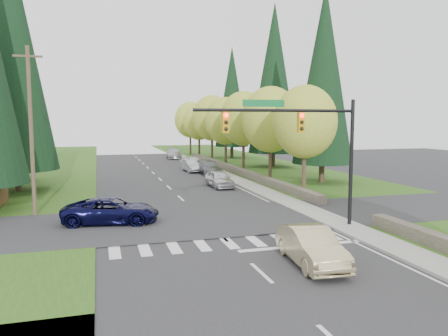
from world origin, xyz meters
name	(u,v)px	position (x,y,z in m)	size (l,w,h in m)	color
ground	(252,265)	(0.00, 0.00, 0.00)	(120.00, 120.00, 0.00)	#28282B
grass_east	(312,183)	(13.00, 20.00, 0.03)	(14.00, 110.00, 0.06)	#265215
cross_street	(205,221)	(0.00, 8.00, 0.00)	(120.00, 8.00, 0.10)	#28282B
sidewalk_east	(242,182)	(6.90, 22.00, 0.07)	(1.80, 80.00, 0.13)	gray
curb_east	(233,182)	(6.05, 22.00, 0.07)	(0.20, 80.00, 0.13)	gray
stone_wall_north	(233,169)	(8.60, 30.00, 0.35)	(0.70, 40.00, 0.70)	#4C4438
traffic_signal	(303,135)	(4.37, 4.50, 4.98)	(8.70, 0.37, 6.80)	black
utility_pole	(31,130)	(-9.50, 12.00, 5.14)	(1.60, 0.24, 10.00)	#473828
decid_tree_0	(305,122)	(9.20, 14.00, 5.60)	(4.80, 4.80, 8.37)	#38281C
decid_tree_1	(271,120)	(9.30, 21.00, 5.80)	(5.20, 5.20, 8.80)	#38281C
decid_tree_2	(244,119)	(9.10, 28.00, 5.93)	(5.00, 5.00, 8.82)	#38281C
decid_tree_3	(226,121)	(9.20, 35.00, 5.66)	(5.00, 5.00, 8.55)	#38281C
decid_tree_4	(212,118)	(9.30, 42.00, 6.06)	(5.40, 5.40, 9.18)	#38281C
decid_tree_5	(199,122)	(9.10, 49.00, 5.53)	(4.80, 4.80, 8.30)	#38281C
decid_tree_6	(190,120)	(9.20, 56.00, 5.86)	(5.20, 5.20, 8.86)	#38281C
conifer_w_c	(11,48)	(-12.00, 22.00, 11.29)	(6.46, 6.46, 20.80)	#38281C
conifer_w_e	(0,69)	(-14.00, 28.00, 10.29)	(5.78, 5.78, 18.80)	#38281C
conifer_e_a	(324,75)	(14.00, 20.00, 9.79)	(5.44, 5.44, 17.80)	#38281C
conifer_e_b	(274,78)	(15.00, 34.00, 10.79)	(6.12, 6.12, 19.80)	#38281C
conifer_e_c	(232,97)	(14.00, 48.00, 9.29)	(5.10, 5.10, 16.80)	#38281C
sedan_champagne	(311,246)	(2.25, -0.61, 0.74)	(1.56, 4.47, 1.47)	#CFBD8A
suv_navy	(111,211)	(-5.16, 8.71, 0.73)	(2.41, 5.23, 1.45)	black
parked_car_a	(219,179)	(4.20, 19.95, 0.72)	(1.70, 4.23, 1.44)	silver
parked_car_b	(209,168)	(5.60, 28.96, 0.71)	(2.00, 4.92, 1.43)	slate
parked_car_c	(192,165)	(4.31, 31.89, 0.72)	(1.52, 4.35, 1.43)	#AEAFB3
parked_car_d	(193,162)	(5.47, 36.47, 0.70)	(1.65, 4.11, 1.40)	silver
parked_car_e	(174,154)	(5.31, 49.62, 0.75)	(2.09, 5.14, 1.49)	#ABACB1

